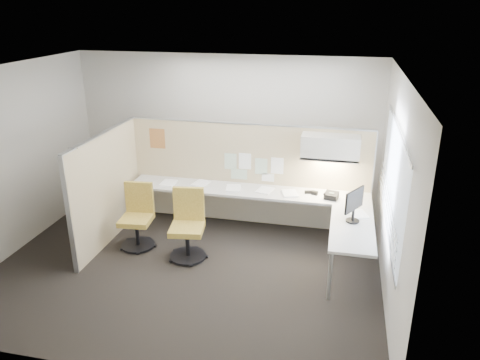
% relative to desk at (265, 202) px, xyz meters
% --- Properties ---
extents(floor, '(5.50, 4.50, 0.01)m').
position_rel_desk_xyz_m(floor, '(-0.93, -1.13, -0.61)').
color(floor, black).
rests_on(floor, ground).
extents(ceiling, '(5.50, 4.50, 0.01)m').
position_rel_desk_xyz_m(ceiling, '(-0.93, -1.13, 2.20)').
color(ceiling, white).
rests_on(ceiling, wall_back).
extents(wall_back, '(5.50, 0.02, 2.80)m').
position_rel_desk_xyz_m(wall_back, '(-0.93, 1.12, 0.80)').
color(wall_back, beige).
rests_on(wall_back, ground).
extents(wall_front, '(5.50, 0.02, 2.80)m').
position_rel_desk_xyz_m(wall_front, '(-0.93, -3.38, 0.80)').
color(wall_front, beige).
rests_on(wall_front, ground).
extents(wall_left, '(0.02, 4.50, 2.80)m').
position_rel_desk_xyz_m(wall_left, '(-3.68, -1.13, 0.80)').
color(wall_left, beige).
rests_on(wall_left, ground).
extents(wall_right, '(0.02, 4.50, 2.80)m').
position_rel_desk_xyz_m(wall_right, '(1.82, -1.13, 0.80)').
color(wall_right, beige).
rests_on(wall_right, ground).
extents(window_pane, '(0.01, 2.80, 1.30)m').
position_rel_desk_xyz_m(window_pane, '(1.79, -1.13, 0.95)').
color(window_pane, '#A1AEBB').
rests_on(window_pane, wall_right).
extents(partition_back, '(4.10, 0.06, 1.75)m').
position_rel_desk_xyz_m(partition_back, '(-0.38, 0.47, 0.27)').
color(partition_back, tan).
rests_on(partition_back, floor).
extents(partition_left, '(0.06, 2.20, 1.75)m').
position_rel_desk_xyz_m(partition_left, '(-2.43, -0.63, 0.27)').
color(partition_left, tan).
rests_on(partition_left, floor).
extents(desk, '(4.00, 2.07, 0.73)m').
position_rel_desk_xyz_m(desk, '(0.00, 0.00, 0.00)').
color(desk, beige).
rests_on(desk, floor).
extents(overhead_bin, '(0.90, 0.36, 0.38)m').
position_rel_desk_xyz_m(overhead_bin, '(0.97, 0.26, 0.91)').
color(overhead_bin, beige).
rests_on(overhead_bin, partition_back).
extents(task_light_strip, '(0.60, 0.06, 0.02)m').
position_rel_desk_xyz_m(task_light_strip, '(0.97, 0.26, 0.70)').
color(task_light_strip, '#FFEABF').
rests_on(task_light_strip, overhead_bin).
extents(pinned_papers, '(1.01, 0.00, 0.47)m').
position_rel_desk_xyz_m(pinned_papers, '(-0.30, 0.44, 0.43)').
color(pinned_papers, '#8CBF8C').
rests_on(pinned_papers, partition_back).
extents(poster, '(0.28, 0.00, 0.35)m').
position_rel_desk_xyz_m(poster, '(-1.98, 0.44, 0.82)').
color(poster, orange).
rests_on(poster, partition_back).
extents(chair_left, '(0.53, 0.54, 1.00)m').
position_rel_desk_xyz_m(chair_left, '(-1.89, -0.75, -0.14)').
color(chair_left, black).
rests_on(chair_left, floor).
extents(chair_right, '(0.55, 0.57, 1.04)m').
position_rel_desk_xyz_m(chair_right, '(-1.01, -0.90, -0.12)').
color(chair_right, black).
rests_on(chair_right, floor).
extents(monitor, '(0.25, 0.41, 0.48)m').
position_rel_desk_xyz_m(monitor, '(1.37, -0.71, 0.41)').
color(monitor, black).
rests_on(monitor, desk).
extents(phone, '(0.25, 0.23, 0.12)m').
position_rel_desk_xyz_m(phone, '(1.04, 0.06, 0.18)').
color(phone, black).
rests_on(phone, desk).
extents(stapler, '(0.15, 0.07, 0.05)m').
position_rel_desk_xyz_m(stapler, '(0.68, 0.20, 0.15)').
color(stapler, black).
rests_on(stapler, desk).
extents(tape_dispenser, '(0.12, 0.09, 0.06)m').
position_rel_desk_xyz_m(tape_dispenser, '(0.78, 0.17, 0.16)').
color(tape_dispenser, black).
rests_on(tape_dispenser, desk).
extents(coat_hook, '(0.18, 0.41, 1.25)m').
position_rel_desk_xyz_m(coat_hook, '(-2.51, -1.42, 0.83)').
color(coat_hook, silver).
rests_on(coat_hook, partition_left).
extents(paper_stack_0, '(0.23, 0.30, 0.02)m').
position_rel_desk_xyz_m(paper_stack_0, '(-1.69, 0.11, 0.14)').
color(paper_stack_0, white).
rests_on(paper_stack_0, desk).
extents(paper_stack_1, '(0.29, 0.34, 0.02)m').
position_rel_desk_xyz_m(paper_stack_1, '(-1.15, 0.23, 0.14)').
color(paper_stack_1, white).
rests_on(paper_stack_1, desk).
extents(paper_stack_2, '(0.27, 0.33, 0.03)m').
position_rel_desk_xyz_m(paper_stack_2, '(-0.55, 0.10, 0.14)').
color(paper_stack_2, white).
rests_on(paper_stack_2, desk).
extents(paper_stack_3, '(0.29, 0.34, 0.01)m').
position_rel_desk_xyz_m(paper_stack_3, '(-0.03, 0.17, 0.13)').
color(paper_stack_3, white).
rests_on(paper_stack_3, desk).
extents(paper_stack_4, '(0.31, 0.35, 0.02)m').
position_rel_desk_xyz_m(paper_stack_4, '(0.38, 0.10, 0.14)').
color(paper_stack_4, white).
rests_on(paper_stack_4, desk).
extents(paper_stack_5, '(0.32, 0.36, 0.02)m').
position_rel_desk_xyz_m(paper_stack_5, '(1.45, -0.45, 0.14)').
color(paper_stack_5, white).
rests_on(paper_stack_5, desk).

